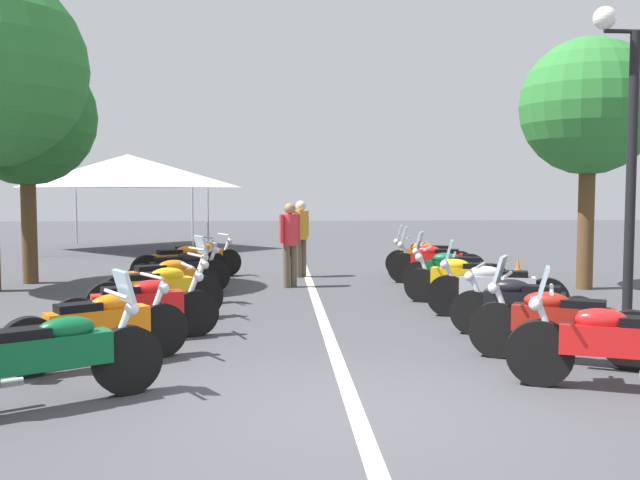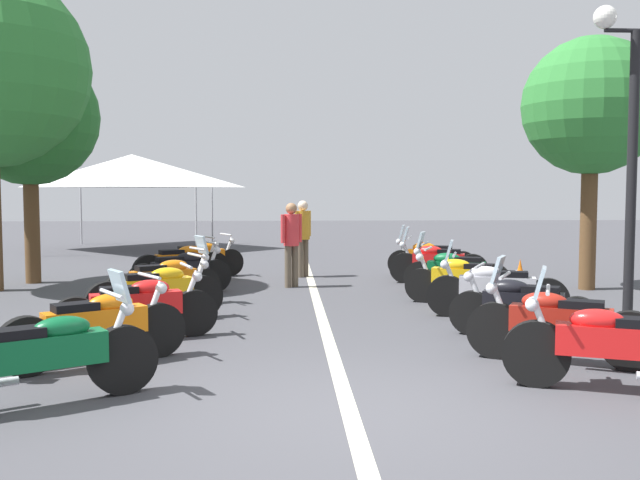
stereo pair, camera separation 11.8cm
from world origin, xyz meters
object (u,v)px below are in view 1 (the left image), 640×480
street_lamp_twin_globe (633,109)px  motorcycle_right_row_0 (616,344)px  motorcycle_left_row_3 (157,292)px  event_tent (128,171)px  motorcycle_left_row_4 (165,280)px  traffic_cone_0 (518,274)px  motorcycle_left_row_5 (180,271)px  motorcycle_left_row_6 (181,263)px  motorcycle_left_row_2 (139,307)px  motorcycle_left_row_7 (197,258)px  bystander_0 (290,238)px  motorcycle_left_row_1 (100,326)px  roadside_tree_2 (589,108)px  motorcycle_left_row_0 (51,356)px  bystander_1 (301,232)px  motorcycle_right_row_1 (560,323)px  motorcycle_right_row_4 (464,279)px  motorcycle_right_row_3 (495,288)px  roadside_tree_1 (26,117)px  motorcycle_right_row_2 (522,305)px  motorcycle_right_row_6 (435,262)px  motorcycle_right_row_5 (453,270)px

street_lamp_twin_globe → motorcycle_right_row_0: bearing=151.2°
motorcycle_left_row_3 → event_tent: bearing=76.1°
motorcycle_left_row_4 → traffic_cone_0: (1.89, -6.80, -0.17)m
motorcycle_left_row_5 → street_lamp_twin_globe: size_ratio=0.41×
motorcycle_left_row_6 → traffic_cone_0: motorcycle_left_row_6 is taller
event_tent → motorcycle_left_row_2: bearing=-167.9°
motorcycle_left_row_7 → bystander_0: bystander_0 is taller
motorcycle_left_row_1 → motorcycle_left_row_3: bearing=52.6°
street_lamp_twin_globe → roadside_tree_2: size_ratio=0.91×
motorcycle_left_row_0 → roadside_tree_2: 11.50m
traffic_cone_0 → bystander_1: 4.93m
motorcycle_right_row_0 → motorcycle_right_row_1: motorcycle_right_row_0 is taller
motorcycle_right_row_0 → roadside_tree_2: 8.33m
motorcycle_left_row_2 → motorcycle_left_row_3: 1.33m
motorcycle_right_row_0 → event_tent: bearing=-42.9°
event_tent → motorcycle_left_row_0: bearing=-170.6°
motorcycle_right_row_4 → roadside_tree_2: 4.68m
motorcycle_right_row_3 → roadside_tree_1: roadside_tree_1 is taller
motorcycle_right_row_2 → motorcycle_right_row_6: motorcycle_right_row_6 is taller
motorcycle_left_row_4 → motorcycle_left_row_5: bearing=56.3°
motorcycle_left_row_5 → motorcycle_left_row_7: size_ratio=0.94×
motorcycle_left_row_6 → street_lamp_twin_globe: 9.10m
bystander_1 → motorcycle_left_row_6: bearing=68.2°
motorcycle_left_row_3 → street_lamp_twin_globe: bearing=-35.3°
motorcycle_left_row_3 → bystander_1: bearing=39.3°
motorcycle_left_row_4 → motorcycle_right_row_3: 5.47m
street_lamp_twin_globe → motorcycle_left_row_3: bearing=82.0°
motorcycle_right_row_1 → street_lamp_twin_globe: 3.73m
motorcycle_left_row_6 → motorcycle_left_row_2: bearing=-115.8°
motorcycle_right_row_4 → traffic_cone_0: motorcycle_right_row_4 is taller
motorcycle_left_row_2 → traffic_cone_0: (4.58, -6.72, -0.17)m
motorcycle_right_row_3 → motorcycle_left_row_7: bearing=-29.3°
motorcycle_left_row_4 → bystander_1: bystander_1 is taller
motorcycle_right_row_4 → roadside_tree_1: 9.69m
roadside_tree_2 → motorcycle_left_row_0: bearing=131.3°
motorcycle_right_row_0 → motorcycle_left_row_2: bearing=-6.0°
motorcycle_left_row_3 → motorcycle_left_row_5: motorcycle_left_row_3 is taller
motorcycle_left_row_2 → motorcycle_left_row_7: motorcycle_left_row_2 is taller
motorcycle_right_row_0 → bystander_0: bystander_0 is taller
motorcycle_left_row_0 → roadside_tree_1: 9.94m
motorcycle_right_row_2 → street_lamp_twin_globe: 3.24m
motorcycle_right_row_1 → motorcycle_right_row_4: (4.25, -0.01, -0.03)m
motorcycle_right_row_1 → bystander_0: 7.26m
motorcycle_left_row_4 → motorcycle_right_row_5: bearing=-17.8°
motorcycle_left_row_7 → roadside_tree_1: (-0.71, 3.49, 3.09)m
motorcycle_right_row_1 → motorcycle_left_row_7: bearing=-31.3°
motorcycle_left_row_4 → motorcycle_right_row_4: size_ratio=0.92×
motorcycle_right_row_2 → traffic_cone_0: 4.97m
motorcycle_left_row_0 → motorcycle_right_row_3: motorcycle_left_row_0 is taller
motorcycle_right_row_2 → roadside_tree_1: roadside_tree_1 is taller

